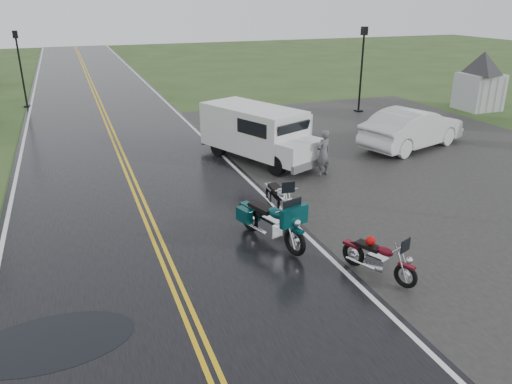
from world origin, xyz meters
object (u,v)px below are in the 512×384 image
sedan_white (412,129)px  lamp_post_far_right (361,70)px  motorcycle_red (407,267)px  van_white (277,148)px  motorcycle_silver (289,207)px  lamp_post_far_left (21,69)px  visitor_center (483,66)px  person_at_van (323,154)px  motorcycle_teal (295,231)px

sedan_white → lamp_post_far_right: (1.70, 6.94, 1.46)m
motorcycle_red → sedan_white: size_ratio=0.38×
sedan_white → van_white: bearing=83.0°
lamp_post_far_right → sedan_white: bearing=-103.8°
motorcycle_silver → sedan_white: size_ratio=0.41×
van_white → lamp_post_far_right: size_ratio=1.17×
lamp_post_far_left → visitor_center: bearing=-22.0°
motorcycle_red → person_at_van: person_at_van is taller
visitor_center → lamp_post_far_left: (-23.99, 9.71, -0.25)m
motorcycle_red → person_at_van: 7.51m
person_at_van → sedan_white: sedan_white is taller
motorcycle_silver → sedan_white: sedan_white is taller
visitor_center → lamp_post_far_right: bearing=165.0°
visitor_center → motorcycle_teal: visitor_center is taller
van_white → sedan_white: 6.82m
motorcycle_red → sedan_white: 11.48m
sedan_white → lamp_post_far_left: size_ratio=1.18×
motorcycle_teal → motorcycle_silver: size_ratio=1.18×
motorcycle_red → van_white: size_ratio=0.35×
motorcycle_teal → lamp_post_far_right: bearing=36.5°
van_white → lamp_post_far_right: 11.80m
motorcycle_teal → lamp_post_far_left: bearing=91.0°
lamp_post_far_left → motorcycle_teal: bearing=-72.2°
motorcycle_silver → motorcycle_red: bearing=-71.5°
motorcycle_red → van_white: 7.88m
sedan_white → motorcycle_red: bearing=125.0°
motorcycle_silver → visitor_center: bearing=35.4°
van_white → lamp_post_far_right: (8.40, 8.18, 1.24)m
motorcycle_silver → lamp_post_far_right: bearing=54.3°
visitor_center → person_at_van: bearing=-152.7°
visitor_center → lamp_post_far_left: 25.88m
motorcycle_red → motorcycle_silver: motorcycle_silver is taller
motorcycle_silver → sedan_white: (8.05, 5.29, 0.21)m
person_at_van → lamp_post_far_left: 19.74m
motorcycle_red → motorcycle_silver: bearing=82.5°
person_at_van → lamp_post_far_right: bearing=-146.4°
motorcycle_teal → lamp_post_far_right: 17.37m
van_white → visitor_center: bearing=0.1°
motorcycle_silver → sedan_white: bearing=36.2°
van_white → person_at_van: 1.65m
visitor_center → motorcycle_silver: bearing=-147.5°
visitor_center → motorcycle_red: bearing=-137.0°
motorcycle_silver → lamp_post_far_right: lamp_post_far_right is taller
person_at_van → van_white: bearing=-38.9°
motorcycle_red → visitor_center: bearing=19.8°
motorcycle_red → lamp_post_far_left: size_ratio=0.44×
van_white → motorcycle_red: bearing=-114.9°
motorcycle_teal → person_at_van: 6.17m
sedan_white → motorcycle_silver: bearing=105.8°
lamp_post_far_right → lamp_post_far_left: bearing=155.4°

